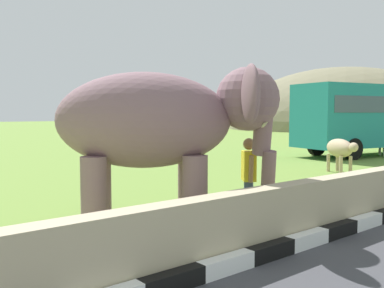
# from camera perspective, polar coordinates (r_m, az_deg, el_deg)

# --- Properties ---
(barrier_parapet) EXTENTS (28.00, 0.36, 1.00)m
(barrier_parapet) POSITION_cam_1_polar(r_m,az_deg,el_deg) (5.63, -3.69, -12.92)
(barrier_parapet) COLOR tan
(barrier_parapet) RESTS_ON ground_plane
(elephant) EXTENTS (3.95, 3.56, 2.98)m
(elephant) POSITION_cam_1_polar(r_m,az_deg,el_deg) (7.76, -3.58, 2.74)
(elephant) COLOR #7F5E66
(elephant) RESTS_ON ground_plane
(person_handler) EXTENTS (0.48, 0.59, 1.66)m
(person_handler) POSITION_cam_1_polar(r_m,az_deg,el_deg) (8.60, 7.46, -4.09)
(person_handler) COLOR navy
(person_handler) RESTS_ON ground_plane
(bus_teal) EXTENTS (9.79, 4.37, 3.50)m
(bus_teal) POSITION_cam_1_polar(r_m,az_deg,el_deg) (24.08, 23.27, 3.63)
(bus_teal) COLOR teal
(bus_teal) RESTS_ON ground_plane
(cow_mid) EXTENTS (1.30, 1.85, 1.23)m
(cow_mid) POSITION_cam_1_polar(r_m,az_deg,el_deg) (16.29, 18.90, -0.61)
(cow_mid) COLOR tan
(cow_mid) RESTS_ON ground_plane
(hill_east) EXTENTS (36.40, 29.12, 17.02)m
(hill_east) POSITION_cam_1_polar(r_m,az_deg,el_deg) (65.47, 19.54, 2.00)
(hill_east) COLOR #777255
(hill_east) RESTS_ON ground_plane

